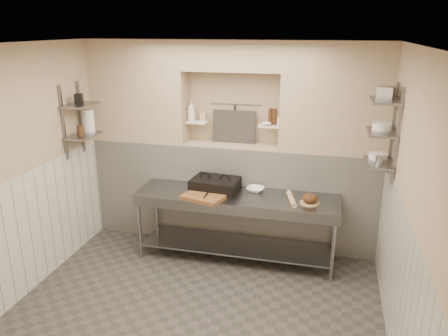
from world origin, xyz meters
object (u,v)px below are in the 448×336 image
(rolling_pin, at_px, (291,199))
(bottle_soap, at_px, (191,111))
(jug_left, at_px, (89,121))
(panini_press, at_px, (215,185))
(mixing_bowl, at_px, (255,189))
(bread_loaf, at_px, (310,198))
(cutting_board, at_px, (204,197))
(prep_table, at_px, (236,214))
(bowl_alcove, at_px, (266,124))

(rolling_pin, distance_m, bottle_soap, 1.83)
(jug_left, bearing_deg, panini_press, 2.55)
(mixing_bowl, distance_m, jug_left, 2.39)
(mixing_bowl, relative_size, bread_loaf, 1.19)
(panini_press, height_order, cutting_board, panini_press)
(jug_left, bearing_deg, cutting_board, -8.02)
(cutting_board, bearing_deg, panini_press, 77.57)
(prep_table, distance_m, jug_left, 2.32)
(bowl_alcove, distance_m, jug_left, 2.36)
(panini_press, distance_m, bottle_soap, 1.08)
(bread_loaf, distance_m, jug_left, 3.06)
(prep_table, distance_m, bottle_soap, 1.54)
(bottle_soap, distance_m, jug_left, 1.37)
(rolling_pin, height_order, jug_left, jug_left)
(bottle_soap, bearing_deg, mixing_bowl, -20.54)
(mixing_bowl, bearing_deg, prep_table, -136.87)
(prep_table, relative_size, bowl_alcove, 20.68)
(mixing_bowl, height_order, bread_loaf, bread_loaf)
(bottle_soap, bearing_deg, prep_table, -36.38)
(bread_loaf, bearing_deg, bottle_soap, 160.17)
(panini_press, relative_size, jug_left, 2.11)
(cutting_board, height_order, rolling_pin, rolling_pin)
(prep_table, bearing_deg, mixing_bowl, 43.13)
(rolling_pin, distance_m, bread_loaf, 0.23)
(bread_loaf, bearing_deg, cutting_board, -173.19)
(panini_press, xyz_separation_m, jug_left, (-1.72, -0.08, 0.78))
(cutting_board, distance_m, jug_left, 1.86)
(cutting_board, xyz_separation_m, bread_loaf, (1.30, 0.16, 0.05))
(rolling_pin, height_order, bottle_soap, bottle_soap)
(mixing_bowl, distance_m, bread_loaf, 0.76)
(prep_table, height_order, jug_left, jug_left)
(cutting_board, distance_m, bottle_soap, 1.27)
(panini_press, bearing_deg, rolling_pin, -2.34)
(mixing_bowl, relative_size, rolling_pin, 0.52)
(prep_table, distance_m, panini_press, 0.47)
(bread_loaf, relative_size, jug_left, 0.64)
(prep_table, height_order, panini_press, panini_press)
(rolling_pin, bearing_deg, mixing_bowl, 154.82)
(mixing_bowl, height_order, bottle_soap, bottle_soap)
(prep_table, bearing_deg, cutting_board, -151.87)
(bottle_soap, height_order, jug_left, bottle_soap)
(panini_press, xyz_separation_m, bottle_soap, (-0.45, 0.46, 0.87))
(cutting_board, height_order, jug_left, jug_left)
(rolling_pin, distance_m, bowl_alcove, 1.06)
(panini_press, height_order, jug_left, jug_left)
(prep_table, distance_m, bread_loaf, 0.98)
(cutting_board, distance_m, bread_loaf, 1.31)
(mixing_bowl, relative_size, jug_left, 0.76)
(cutting_board, relative_size, mixing_bowl, 2.20)
(prep_table, xyz_separation_m, bottle_soap, (-0.76, 0.56, 1.21))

